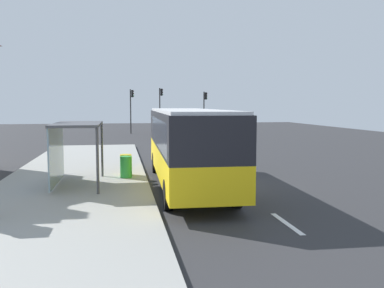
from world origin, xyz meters
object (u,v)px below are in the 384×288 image
bus (187,143)px  sedan_near (168,123)px  recycling_bin_green (126,167)px  traffic_light_near_side (205,106)px  traffic_light_median (161,103)px  bus_shelter (70,138)px  white_van (186,125)px  sedan_far (176,126)px  traffic_light_far_side (131,104)px  recycling_bin_yellow (126,165)px

bus → sedan_near: bus is taller
recycling_bin_green → traffic_light_near_side: size_ratio=0.19×
recycling_bin_green → traffic_light_median: bearing=81.8°
bus → sedan_near: 42.10m
traffic_light_near_side → bus_shelter: bearing=-110.7°
white_van → recycling_bin_green: 24.12m
white_van → traffic_light_near_side: (3.30, 6.91, 1.93)m
bus → white_van: size_ratio=2.09×
traffic_light_median → bus_shelter: 33.86m
sedan_far → bus_shelter: 34.57m
white_van → traffic_light_near_side: 7.90m
bus → traffic_light_far_side: bearing=92.4°
recycling_bin_green → traffic_light_median: traffic_light_median is taller
white_van → sedan_far: size_ratio=1.18×
recycling_bin_green → bus_shelter: size_ratio=0.24×
recycling_bin_yellow → traffic_light_far_side: traffic_light_far_side is taller
recycling_bin_yellow → bus_shelter: 3.36m
recycling_bin_green → bus_shelter: bearing=-148.1°
traffic_light_near_side → bus_shelter: (-11.91, -31.53, -1.18)m
traffic_light_near_side → traffic_light_far_side: bearing=174.7°
traffic_light_far_side → traffic_light_median: bearing=12.9°
recycling_bin_yellow → sedan_far: bearing=78.3°
sedan_far → bus_shelter: bus_shelter is taller
sedan_near → traffic_light_median: 9.13m
bus → recycling_bin_yellow: size_ratio=11.66×
traffic_light_far_side → bus_shelter: bearing=-95.8°
sedan_far → traffic_light_median: (-1.91, -0.30, 2.77)m
recycling_bin_green → traffic_light_far_side: bearing=88.0°
sedan_far → traffic_light_near_side: size_ratio=0.91×
white_van → traffic_light_median: size_ratio=0.98×
bus_shelter → bus: bearing=-3.3°
bus → recycling_bin_green: 3.21m
sedan_far → recycling_bin_green: sedan_far is taller
recycling_bin_green → white_van: bearing=74.6°
recycling_bin_green → traffic_light_median: (4.60, 31.76, 2.90)m
white_van → traffic_light_near_side: bearing=64.5°
bus → sedan_near: bearing=84.5°
traffic_light_median → sedan_near: bearing=77.3°
recycling_bin_yellow → white_van: bearing=74.1°
recycling_bin_yellow → traffic_light_far_side: size_ratio=0.18×
sedan_near → traffic_light_far_side: (-5.41, -9.29, 2.64)m
white_van → recycling_bin_yellow: size_ratio=5.57×
traffic_light_far_side → traffic_light_median: size_ratio=0.96×
sedan_near → traffic_light_far_side: traffic_light_far_side is taller
bus → white_van: (3.91, 24.89, -0.50)m
recycling_bin_green → traffic_light_far_side: size_ratio=0.18×
recycling_bin_green → recycling_bin_yellow: 0.70m
recycling_bin_yellow → bus: bearing=-43.4°
recycling_bin_green → traffic_light_far_side: traffic_light_far_side is taller
white_van → recycling_bin_green: size_ratio=5.57×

